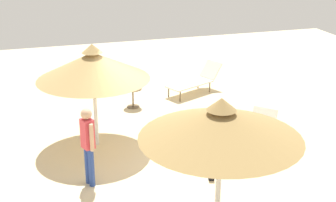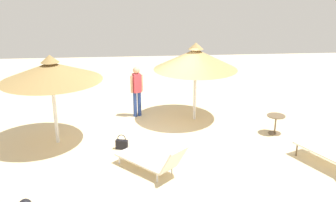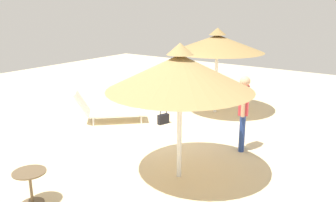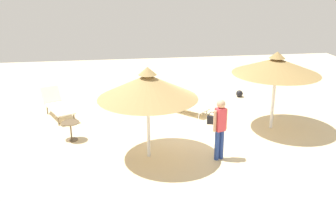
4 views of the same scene
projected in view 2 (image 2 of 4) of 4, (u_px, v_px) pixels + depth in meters
ground at (162, 138)px, 11.78m from camera, size 24.00×24.00×0.10m
parasol_umbrella_far_right at (51, 71)px, 10.66m from camera, size 2.87×2.87×2.66m
parasol_umbrella_back at (196, 59)px, 12.51m from camera, size 2.79×2.79×2.66m
lounge_chair_edge at (334, 152)px, 9.73m from camera, size 1.44×2.11×0.92m
lounge_chair_near_left at (153, 160)px, 9.53m from camera, size 1.84×1.89×0.92m
person_standing_near_right at (137, 88)px, 13.12m from camera, size 0.43×0.30×1.79m
handbag at (122, 144)px, 10.87m from camera, size 0.37×0.22×0.45m
side_table_round at (276, 121)px, 11.85m from camera, size 0.56×0.56×0.61m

